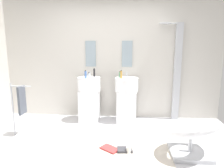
{
  "coord_description": "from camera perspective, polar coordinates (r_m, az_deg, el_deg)",
  "views": [
    {
      "loc": [
        0.41,
        -2.84,
        1.6
      ],
      "look_at": [
        0.15,
        0.55,
        0.95
      ],
      "focal_mm": 32.78,
      "sensor_mm": 36.0,
      "label": 1
    }
  ],
  "objects": [
    {
      "name": "ground_plane",
      "position": [
        3.3,
        -3.52,
        -18.63
      ],
      "size": [
        4.8,
        3.6,
        0.04
      ],
      "primitive_type": "cube",
      "color": "silver"
    },
    {
      "name": "rear_partition",
      "position": [
        4.52,
        -0.83,
        7.01
      ],
      "size": [
        4.8,
        0.1,
        2.6
      ],
      "primitive_type": "cube",
      "color": "beige",
      "rests_on": "ground_plane"
    },
    {
      "name": "pedestal_sink_left",
      "position": [
        4.37,
        -6.36,
        -3.74
      ],
      "size": [
        0.48,
        0.48,
        1.04
      ],
      "color": "white",
      "rests_on": "ground_plane"
    },
    {
      "name": "pedestal_sink_right",
      "position": [
        4.3,
        4.04,
        -3.96
      ],
      "size": [
        0.48,
        0.48,
        1.04
      ],
      "color": "white",
      "rests_on": "ground_plane"
    },
    {
      "name": "vanity_mirror_left",
      "position": [
        4.5,
        -5.97,
        8.38
      ],
      "size": [
        0.22,
        0.03,
        0.55
      ],
      "primitive_type": "cube",
      "color": "#8C9EA8"
    },
    {
      "name": "vanity_mirror_right",
      "position": [
        4.43,
        4.22,
        8.37
      ],
      "size": [
        0.22,
        0.03,
        0.55
      ],
      "primitive_type": "cube",
      "color": "#8C9EA8"
    },
    {
      "name": "shower_column",
      "position": [
        4.52,
        17.55,
        3.7
      ],
      "size": [
        0.49,
        0.24,
        2.05
      ],
      "color": "#B7BABF",
      "rests_on": "ground_plane"
    },
    {
      "name": "lounge_chair",
      "position": [
        3.25,
        21.17,
        -12.58
      ],
      "size": [
        1.09,
        1.09,
        0.65
      ],
      "color": "#B7BABF",
      "rests_on": "ground_plane"
    },
    {
      "name": "towel_rack",
      "position": [
        3.94,
        -24.19,
        -4.41
      ],
      "size": [
        0.37,
        0.22,
        0.95
      ],
      "color": "#B7BABF",
      "rests_on": "ground_plane"
    },
    {
      "name": "area_rug",
      "position": [
        3.2,
        4.82,
        -19.12
      ],
      "size": [
        1.23,
        0.84,
        0.01
      ],
      "primitive_type": "cube",
      "color": "beige",
      "rests_on": "ground_plane"
    },
    {
      "name": "magazine_charcoal",
      "position": [
        3.29,
        3.58,
        -17.82
      ],
      "size": [
        0.24,
        0.19,
        0.03
      ],
      "primitive_type": "cube",
      "rotation": [
        0.0,
        0.0,
        0.09
      ],
      "color": "#38383D",
      "rests_on": "area_rug"
    },
    {
      "name": "magazine_red",
      "position": [
        3.32,
        -0.62,
        -17.61
      ],
      "size": [
        0.33,
        0.3,
        0.02
      ],
      "primitive_type": "cube",
      "rotation": [
        0.0,
        0.0,
        -0.63
      ],
      "color": "#B73838",
      "rests_on": "area_rug"
    },
    {
      "name": "coffee_mug",
      "position": [
        3.23,
        4.7,
        -17.78
      ],
      "size": [
        0.07,
        0.07,
        0.1
      ],
      "primitive_type": "cylinder",
      "color": "white",
      "rests_on": "area_rug"
    },
    {
      "name": "soap_bottle_black",
      "position": [
        4.38,
        -4.98,
        3.19
      ],
      "size": [
        0.04,
        0.04,
        0.18
      ],
      "color": "black",
      "rests_on": "pedestal_sink_left"
    },
    {
      "name": "soap_bottle_amber",
      "position": [
        4.11,
        2.58,
        2.63
      ],
      "size": [
        0.04,
        0.04,
        0.17
      ],
      "color": "#C68C38",
      "rests_on": "pedestal_sink_right"
    },
    {
      "name": "soap_bottle_clear",
      "position": [
        4.16,
        -6.43,
        2.35
      ],
      "size": [
        0.04,
        0.04,
        0.12
      ],
      "color": "silver",
      "rests_on": "pedestal_sink_left"
    },
    {
      "name": "soap_bottle_green",
      "position": [
        4.23,
        2.23,
        2.64
      ],
      "size": [
        0.04,
        0.04,
        0.14
      ],
      "color": "#59996B",
      "rests_on": "pedestal_sink_right"
    },
    {
      "name": "soap_bottle_blue",
      "position": [
        4.14,
        -7.39,
        2.61
      ],
      "size": [
        0.05,
        0.05,
        0.17
      ],
      "color": "#4C72B7",
      "rests_on": "pedestal_sink_left"
    }
  ]
}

